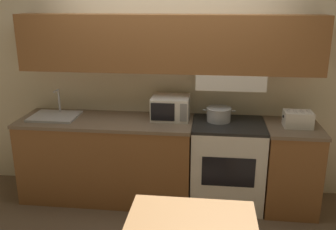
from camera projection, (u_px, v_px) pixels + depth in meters
name	position (u px, v px, depth m)	size (l,w,h in m)	color
ground_plane	(169.00, 184.00, 4.57)	(16.00, 16.00, 0.00)	brown
wall_back	(171.00, 65.00, 4.07)	(5.59, 0.38, 2.55)	beige
lower_counter_main	(108.00, 158.00, 4.19)	(1.88, 0.68, 0.92)	brown
lower_counter_right_stub	(290.00, 167.00, 3.98)	(0.56, 0.68, 0.92)	brown
stove_range	(227.00, 163.00, 4.06)	(0.75, 0.65, 0.92)	white
cooking_pot	(219.00, 114.00, 3.97)	(0.34, 0.27, 0.15)	#B7BABF
microwave	(171.00, 107.00, 4.06)	(0.40, 0.37, 0.24)	white
toaster	(298.00, 119.00, 3.79)	(0.29, 0.20, 0.16)	white
sink_basin	(55.00, 116.00, 4.12)	(0.50, 0.42, 0.29)	#B7BABF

